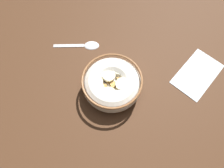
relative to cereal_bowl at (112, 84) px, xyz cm
name	(u,v)px	position (x,y,z in cm)	size (l,w,h in cm)	color
ground_plane	(112,90)	(0.01, -0.01, -4.09)	(103.26, 103.26, 2.00)	#472B19
cereal_bowl	(112,84)	(0.00, 0.00, 0.00)	(15.45, 15.45, 5.72)	silver
spoon	(86,45)	(-0.37, 16.03, -2.74)	(13.21, 7.96, 0.80)	silver
folded_napkin	(197,74)	(23.38, -7.05, -2.94)	(14.78, 8.87, 0.30)	silver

